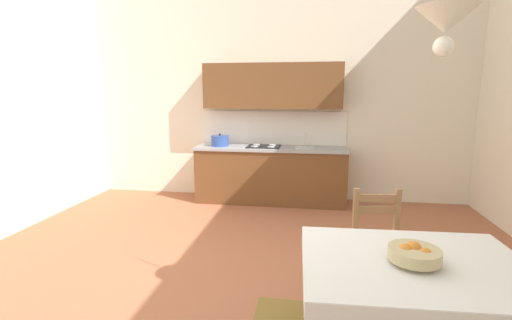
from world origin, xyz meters
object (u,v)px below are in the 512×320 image
Objects in this scene: kitchen_cabinetry at (271,149)px; dining_chair_kitchen_side at (379,248)px; dining_table at (414,281)px; pendant_lamp at (446,22)px; fruit_bowl at (414,254)px.

kitchen_cabinetry is 2.58× the size of dining_chair_kitchen_side.
kitchen_cabinetry is at bearing 114.92° from dining_chair_kitchen_side.
dining_table is 0.91m from dining_chair_kitchen_side.
pendant_lamp is (0.06, 0.04, 1.49)m from dining_table.
pendant_lamp is (1.35, -3.52, 1.27)m from kitchen_cabinetry.
kitchen_cabinetry is 3.81m from fruit_bowl.
fruit_bowl is at bearing -70.55° from kitchen_cabinetry.
dining_chair_kitchen_side is 1.16× the size of pendant_lamp.
pendant_lamp is at bearing -83.01° from dining_chair_kitchen_side.
pendant_lamp is at bearing 40.28° from fruit_bowl.
fruit_bowl is (1.27, -3.59, -0.04)m from kitchen_cabinetry.
fruit_bowl is at bearing -88.49° from dining_chair_kitchen_side.
dining_chair_kitchen_side is 3.10× the size of fruit_bowl.
dining_chair_kitchen_side is (-0.04, 0.89, -0.19)m from dining_table.
kitchen_cabinetry is at bearing 109.85° from dining_table.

